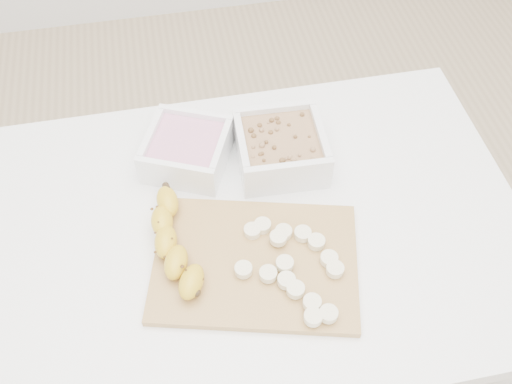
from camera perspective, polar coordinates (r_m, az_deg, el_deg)
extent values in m
plane|color=#C6AD89|center=(1.74, 0.20, -17.17)|extent=(3.50, 3.50, 0.00)
cube|color=white|center=(1.08, 0.31, -3.81)|extent=(1.00, 0.70, 0.04)
cylinder|color=white|center=(1.58, -17.84, -5.06)|extent=(0.05, 0.05, 0.71)
cylinder|color=white|center=(1.65, 13.41, -0.14)|extent=(0.05, 0.05, 0.71)
cube|color=white|center=(1.14, -6.91, 4.26)|extent=(0.20, 0.20, 0.07)
cube|color=pink|center=(1.14, -6.92, 4.36)|extent=(0.17, 0.17, 0.04)
cube|color=white|center=(1.13, 2.49, 4.45)|extent=(0.18, 0.18, 0.08)
cube|color=#8E6B48|center=(1.13, 2.50, 4.56)|extent=(0.15, 0.15, 0.05)
cube|color=#A88946|center=(1.01, -0.07, -7.06)|extent=(0.41, 0.34, 0.01)
cylinder|color=beige|center=(1.03, -0.37, -3.91)|extent=(0.03, 0.03, 0.01)
cylinder|color=beige|center=(1.03, 0.66, -3.38)|extent=(0.03, 0.03, 0.01)
cylinder|color=beige|center=(1.03, 2.76, -4.04)|extent=(0.03, 0.03, 0.01)
cylinder|color=beige|center=(1.03, 4.70, -4.18)|extent=(0.03, 0.03, 0.01)
cylinder|color=beige|center=(1.02, 6.05, -4.99)|extent=(0.03, 0.03, 0.01)
cylinder|color=beige|center=(1.00, 7.32, -6.65)|extent=(0.03, 0.03, 0.01)
cylinder|color=beige|center=(0.99, 7.91, -7.67)|extent=(0.03, 0.03, 0.01)
cylinder|color=beige|center=(0.98, -1.27, -7.76)|extent=(0.03, 0.03, 0.01)
cylinder|color=beige|center=(0.98, 1.22, -8.20)|extent=(0.03, 0.03, 0.01)
cylinder|color=beige|center=(0.97, 3.06, -8.83)|extent=(0.03, 0.03, 0.01)
cylinder|color=beige|center=(0.97, 3.98, -9.70)|extent=(0.03, 0.03, 0.01)
cylinder|color=beige|center=(0.96, 5.63, -10.97)|extent=(0.03, 0.03, 0.01)
cylinder|color=beige|center=(0.95, 7.26, -12.00)|extent=(0.03, 0.03, 0.01)
cylinder|color=beige|center=(0.95, 5.73, -12.34)|extent=(0.03, 0.03, 0.01)
cylinder|color=beige|center=(0.99, 2.89, -7.19)|extent=(0.03, 0.03, 0.01)
cylinder|color=beige|center=(1.01, 2.24, -4.62)|extent=(0.03, 0.03, 0.01)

